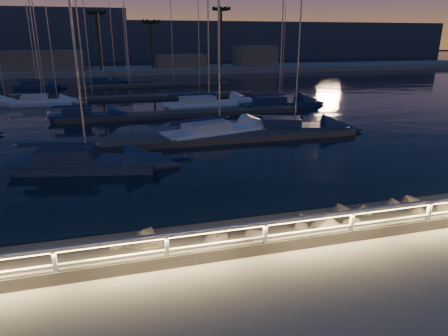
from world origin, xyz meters
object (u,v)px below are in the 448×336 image
Objects in this scene: sailboat_h at (277,103)px; sailboat_n at (36,86)px; sailboat_b at (83,161)px; sailboat_l at (207,104)px; sailboat_j at (41,101)px; guard_rail at (322,222)px; sailboat_a at (86,115)px; sailboat_m at (103,82)px; sailboat_c at (217,131)px; sailboat_d at (292,126)px.

sailboat_h reaches higher than sailboat_n.
sailboat_l reaches higher than sailboat_b.
sailboat_j is at bearing 158.67° from sailboat_h.
sailboat_a is at bearing 107.90° from guard_rail.
sailboat_h is (18.75, 1.81, 0.01)m from sailboat_a.
sailboat_n is (-16.42, 51.92, -0.98)m from guard_rail.
sailboat_l reaches higher than sailboat_n.
sailboat_j is at bearing 156.35° from sailboat_l.
sailboat_m is (-10.44, 25.35, -0.06)m from sailboat_l.
sailboat_m reaches higher than guard_rail.
sailboat_j is (-23.76, 7.95, -0.02)m from sailboat_h.
sailboat_h is 32.04m from sailboat_m.
sailboat_h reaches higher than guard_rail.
sailboat_j is at bearing 113.10° from sailboat_c.
sailboat_m is at bearing 87.77° from sailboat_c.
sailboat_j is (-5.00, 9.76, -0.01)m from sailboat_a.
sailboat_m is (-14.32, 37.50, -0.01)m from sailboat_d.
sailboat_m is at bearing 76.08° from sailboat_j.
sailboat_d is at bearing 32.32° from sailboat_b.
sailboat_d is at bearing -25.69° from sailboat_a.
sailboat_j is at bearing 110.52° from guard_rail.
sailboat_m is at bearing 110.11° from sailboat_l.
sailboat_l is 27.41m from sailboat_m.
guard_rail is at bearing -112.82° from sailboat_h.
sailboat_a reaches higher than guard_rail.
sailboat_n is at bearing 135.46° from sailboat_h.
guard_rail is 3.05× the size of sailboat_c.
sailboat_b is at bearing -109.36° from sailboat_m.
sailboat_l is 29.65m from sailboat_n.
sailboat_b reaches higher than sailboat_a.
sailboat_c is 0.90× the size of sailboat_l.
sailboat_h reaches higher than sailboat_a.
sailboat_b reaches higher than sailboat_j.
sailboat_b is at bearing 123.40° from guard_rail.
sailboat_m is at bearing 33.02° from sailboat_n.
sailboat_j is 17.85m from sailboat_l.
sailboat_d is 0.84× the size of sailboat_l.
sailboat_l is at bearing 70.26° from sailboat_b.
sailboat_l reaches higher than sailboat_m.
sailboat_c is 1.29× the size of sailboat_n.
sailboat_m is at bearing 101.64° from sailboat_b.
sailboat_c is 1.08× the size of sailboat_d.
sailboat_c is 1.38× the size of sailboat_m.
sailboat_n is (-17.44, 34.50, -0.05)m from sailboat_c.
sailboat_d reaches higher than sailboat_j.
sailboat_c is 38.66m from sailboat_n.
sailboat_m is 9.58m from sailboat_n.
sailboat_l is (2.08, 12.18, 0.01)m from sailboat_c.
sailboat_n is at bearing 141.91° from sailboat_d.
sailboat_a is 17.87m from sailboat_d.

